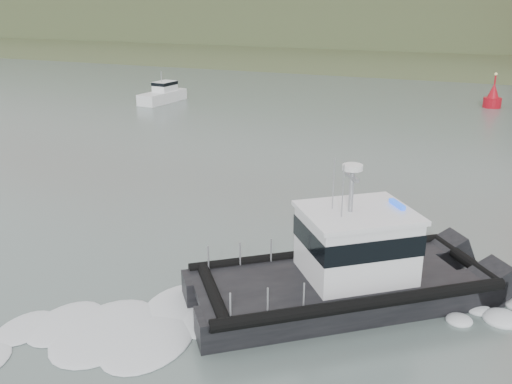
% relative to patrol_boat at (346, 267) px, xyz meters
% --- Properties ---
extents(ground, '(400.00, 400.00, 0.00)m').
position_rel_patrol_boat_xyz_m(ground, '(-5.81, -5.50, -1.46)').
color(ground, '#576862').
rests_on(ground, ground).
extents(headlands, '(500.00, 105.36, 27.12)m').
position_rel_patrol_boat_xyz_m(headlands, '(-5.81, 120.00, 5.59)').
color(headlands, '#3E512E').
rests_on(headlands, ground).
extents(patrol_boat, '(12.10, 10.83, 5.81)m').
position_rel_patrol_boat_xyz_m(patrol_boat, '(0.00, 0.00, 0.00)').
color(patrol_boat, black).
rests_on(patrol_boat, ground).
extents(motorboat, '(2.78, 6.73, 3.60)m').
position_rel_patrol_boat_xyz_m(motorboat, '(-30.45, 35.98, -0.56)').
color(motorboat, white).
rests_on(motorboat, ground).
extents(nav_buoy, '(1.90, 1.90, 3.97)m').
position_rel_patrol_boat_xyz_m(nav_buoy, '(4.30, 46.92, -0.41)').
color(nav_buoy, '#A40B17').
rests_on(nav_buoy, ground).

